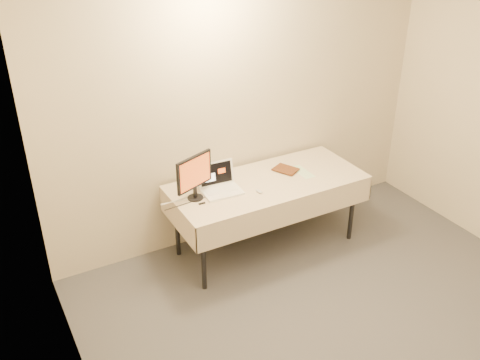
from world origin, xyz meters
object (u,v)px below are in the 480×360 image
table (267,187)px  laptop (220,184)px  book (282,163)px  monitor (194,174)px

table → laptop: (-0.47, 0.07, 0.12)m
laptop → book: (0.66, -0.01, 0.06)m
table → monitor: (-0.73, 0.04, 0.30)m
laptop → monitor: monitor is taller
laptop → monitor: 0.32m
book → monitor: bearing=154.8°
table → laptop: bearing=171.5°
table → laptop: laptop is taller
monitor → table: bearing=-24.3°
table → monitor: bearing=177.2°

